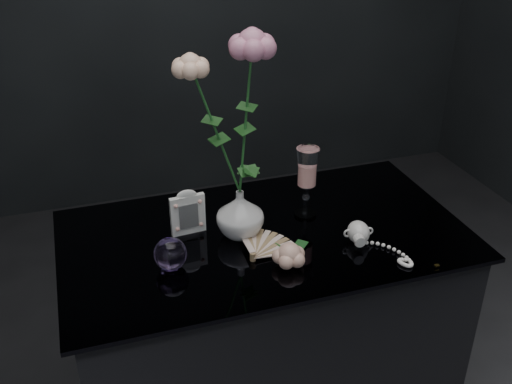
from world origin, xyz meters
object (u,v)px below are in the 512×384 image
object	(u,v)px
loose_rose	(289,255)
vase	(240,214)
wine_glass	(307,183)
pearl_jar	(359,231)
picture_frame	(188,212)
paperweight	(170,254)

from	to	relation	value
loose_rose	vase	bearing A→B (deg)	98.40
vase	wine_glass	size ratio (longest dim) A/B	0.64
pearl_jar	picture_frame	bearing A→B (deg)	164.52
wine_glass	loose_rose	distance (m)	0.25
wine_glass	paperweight	world-z (taller)	wine_glass
wine_glass	paperweight	bearing A→B (deg)	-162.09
pearl_jar	vase	bearing A→B (deg)	164.16
picture_frame	vase	bearing A→B (deg)	-27.08
paperweight	pearl_jar	world-z (taller)	paperweight
loose_rose	pearl_jar	world-z (taller)	loose_rose
picture_frame	paperweight	xyz separation A→B (m)	(-0.07, -0.14, -0.02)
pearl_jar	paperweight	bearing A→B (deg)	-176.39
vase	picture_frame	bearing A→B (deg)	157.63
vase	pearl_jar	bearing A→B (deg)	-23.52
vase	paperweight	xyz separation A→B (m)	(-0.20, -0.09, -0.02)
vase	paperweight	distance (m)	0.22
loose_rose	pearl_jar	xyz separation A→B (m)	(0.20, 0.05, -0.00)
wine_glass	loose_rose	bearing A→B (deg)	-121.30
vase	paperweight	size ratio (longest dim) A/B	1.62
loose_rose	pearl_jar	distance (m)	0.21
vase	picture_frame	xyz separation A→B (m)	(-0.13, 0.05, -0.00)
loose_rose	wine_glass	bearing A→B (deg)	43.43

